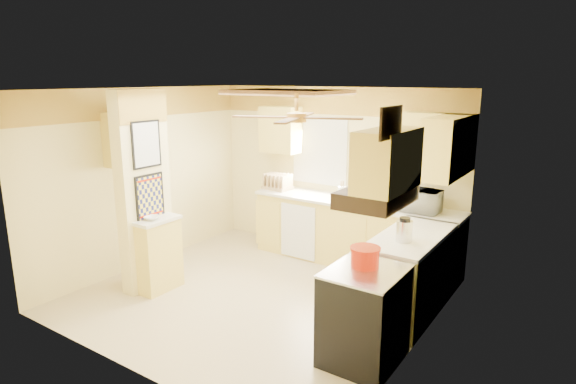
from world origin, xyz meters
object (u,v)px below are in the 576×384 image
Objects in this scene: bowl at (152,218)px; dutch_oven at (365,257)px; kettle at (404,230)px; stove at (364,315)px; microwave at (419,200)px.

dutch_oven reaches higher than bowl.
kettle is at bearing 85.01° from dutch_oven.
stove is 3.48× the size of kettle.
stove is at bearing -91.55° from kettle.
stove is 4.94× the size of bowl.
microwave is at bearing 95.32° from dutch_oven.
microwave is 1.85× the size of dutch_oven.
stove is at bearing 98.20° from microwave.
kettle is (0.26, -1.23, -0.02)m from microwave.
microwave reaches higher than stove.
microwave is at bearing 101.96° from kettle.
stove is 2.85m from bowl.
kettle reaches higher than dutch_oven.
stove is 1.07m from kettle.
dutch_oven is 0.82m from kettle.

